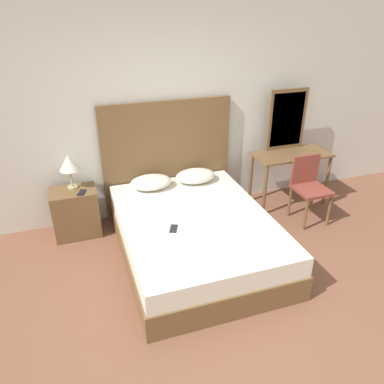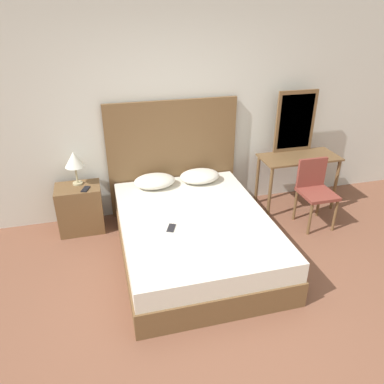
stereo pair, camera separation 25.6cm
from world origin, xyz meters
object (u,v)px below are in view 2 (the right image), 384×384
Objects in this scene: table_lamp at (74,160)px; vanity_desk at (298,165)px; phone_on_bed at (171,228)px; chair at (315,188)px; nightstand at (80,208)px; bed at (194,236)px; phone_on_nightstand at (86,189)px.

table_lamp is 0.40× the size of vanity_desk.
vanity_desk reaches higher than phone_on_bed.
chair is (0.00, -0.45, -0.13)m from vanity_desk.
table_lamp is at bearing 82.91° from nightstand.
table_lamp is 2.90m from vanity_desk.
phone_on_bed is 0.19× the size of chair.
phone_on_bed is 0.28× the size of nightstand.
vanity_desk is 0.47m from chair.
nightstand is (-1.24, 0.87, 0.05)m from bed.
phone_on_bed is 2.00m from chair.
bed is 12.99× the size of phone_on_bed.
table_lamp is 2.54× the size of phone_on_nightstand.
vanity_desk reaches higher than nightstand.
nightstand is 2.95m from chair.
vanity_desk is at bearing 25.09° from phone_on_bed.
nightstand is 0.62m from table_lamp.
bed is 2.04× the size of vanity_desk.
nightstand is 3.64× the size of phone_on_nightstand.
bed is at bearing -169.75° from chair.
chair is (2.89, -0.58, 0.20)m from nightstand.
chair is at bearing -11.29° from nightstand.
phone_on_bed is 1.51m from table_lamp.
bed is 13.05× the size of phone_on_nightstand.
phone_on_nightstand is 0.16× the size of vanity_desk.
phone_on_bed is at bearing -154.91° from vanity_desk.
nightstand is at bearing 177.44° from vanity_desk.
phone_on_bed is 0.16× the size of vanity_desk.
nightstand is 0.70× the size of chair.
phone_on_bed is at bearing -166.63° from chair.
phone_on_bed is at bearing -47.82° from nightstand.
table_lamp reaches higher than phone_on_bed.
nightstand is 0.57× the size of vanity_desk.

